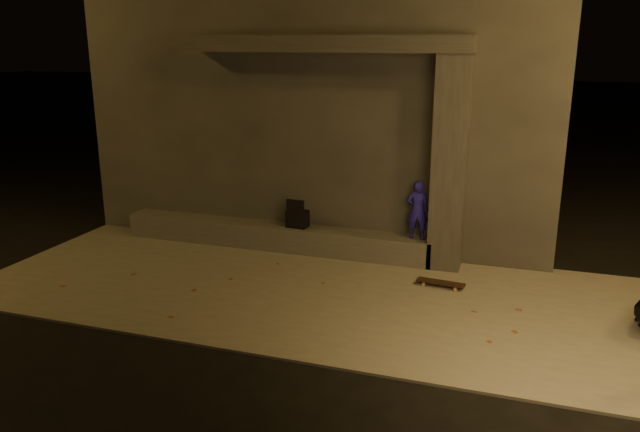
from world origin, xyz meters
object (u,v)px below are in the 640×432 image
(skateboard, at_px, (441,283))
(skateboarder, at_px, (418,210))
(backpack, at_px, (297,217))
(column, at_px, (450,165))

(skateboard, bearing_deg, skateboarder, 126.33)
(skateboarder, relative_size, backpack, 1.90)
(skateboarder, distance_m, backpack, 2.25)
(skateboarder, bearing_deg, skateboard, 115.46)
(skateboarder, height_order, skateboard, skateboarder)
(column, relative_size, skateboarder, 3.46)
(skateboarder, distance_m, skateboard, 1.45)
(backpack, distance_m, skateboard, 3.02)
(skateboard, bearing_deg, backpack, 166.59)
(column, bearing_deg, skateboarder, 180.00)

